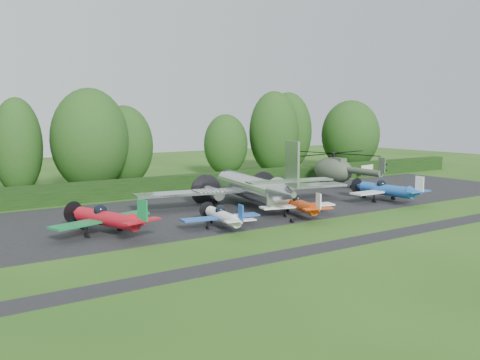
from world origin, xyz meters
TOP-DOWN VIEW (x-y plane):
  - ground at (0.00, 0.00)m, footprint 160.00×160.00m
  - apron at (0.00, 10.00)m, footprint 70.00×18.00m
  - taxiway_verge at (0.00, -6.00)m, footprint 70.00×2.00m
  - hedgerow at (0.00, 21.00)m, footprint 90.00×1.60m
  - transport_plane at (-0.47, 8.95)m, footprint 21.48×16.47m
  - light_plane_red at (-15.98, 5.55)m, footprint 7.99×8.40m
  - light_plane_white at (-7.88, 2.55)m, footprint 6.29×6.62m
  - light_plane_orange at (0.11, 2.84)m, footprint 6.68×7.02m
  - light_plane_blue at (12.43, 3.94)m, footprint 7.86×8.26m
  - helicopter at (16.69, 15.74)m, footprint 12.78×14.97m
  - sign_board at (26.75, 19.43)m, footprint 3.09×0.12m
  - tree_0 at (-4.25, 30.49)m, footprint 7.04×7.04m
  - tree_1 at (-16.62, 30.27)m, footprint 5.31×5.31m
  - tree_3 at (12.33, 33.21)m, footprint 6.33×6.33m
  - tree_4 at (-9.17, 28.45)m, footprint 8.74×8.74m
  - tree_6 at (32.85, 28.58)m, footprint 9.11×9.11m
  - tree_7 at (19.31, 30.92)m, footprint 7.33×7.33m
  - tree_8 at (24.51, 34.16)m, footprint 6.24×6.24m
  - tree_10 at (24.07, 33.40)m, footprint 7.34×7.34m

SIDE VIEW (x-z plane):
  - ground at x=0.00m, z-range 0.00..0.00m
  - hedgerow at x=0.00m, z-range -1.00..1.00m
  - taxiway_verge at x=0.00m, z-range 0.00..0.00m
  - apron at x=0.00m, z-range 0.00..0.01m
  - light_plane_white at x=-7.88m, z-range -0.20..2.22m
  - light_plane_orange at x=0.11m, z-range -0.21..2.35m
  - sign_board at x=26.75m, z-range 0.31..2.04m
  - light_plane_blue at x=12.43m, z-range -0.25..2.77m
  - light_plane_red at x=-15.98m, z-range -0.26..2.81m
  - transport_plane at x=-0.47m, z-range -1.52..5.36m
  - helicopter at x=16.69m, z-range 0.15..4.27m
  - tree_3 at x=12.33m, z-range -0.01..8.73m
  - tree_8 at x=24.51m, z-range -0.01..9.53m
  - tree_0 at x=-4.25m, z-range -0.01..9.82m
  - tree_1 at x=-16.62m, z-range -0.02..10.58m
  - tree_6 at x=32.85m, z-range -0.01..10.92m
  - tree_4 at x=-9.17m, z-range -0.01..11.70m
  - tree_7 at x=19.31m, z-range -0.01..12.10m
  - tree_10 at x=24.07m, z-range -0.01..12.12m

